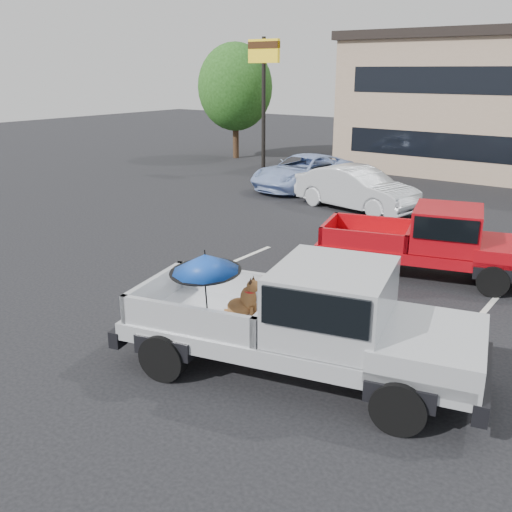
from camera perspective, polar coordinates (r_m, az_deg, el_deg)
The scene contains 9 objects.
ground at distance 10.57m, azimuth 0.62°, elevation -7.81°, with size 90.00×90.00×0.00m, color black.
stripe_left at distance 13.74m, azimuth -4.68°, elevation -1.57°, with size 0.12×5.00×0.01m, color silver.
stripe_right at distance 11.06m, azimuth 19.81°, elevation -7.71°, with size 0.12×5.00×0.01m, color silver.
motel_sign at distance 26.70m, azimuth 0.78°, elevation 18.21°, with size 1.60×0.22×6.00m.
tree_left at distance 31.52m, azimuth -2.09°, elevation 16.52°, with size 3.96×3.96×6.02m.
silver_pickup at distance 8.75m, azimuth 6.04°, elevation -6.08°, with size 5.99×3.26×2.06m.
red_pickup at distance 13.76m, azimuth 17.82°, elevation 1.59°, with size 5.32×3.02×1.66m.
silver_sedan at distance 20.02m, azimuth 10.02°, elevation 6.67°, with size 1.55×4.46×1.47m, color silver.
blue_suv at distance 23.40m, azimuth 4.78°, elevation 8.37°, with size 2.24×4.86×1.35m, color #96AEDF.
Camera 1 is at (5.53, -7.72, 4.63)m, focal length 40.00 mm.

